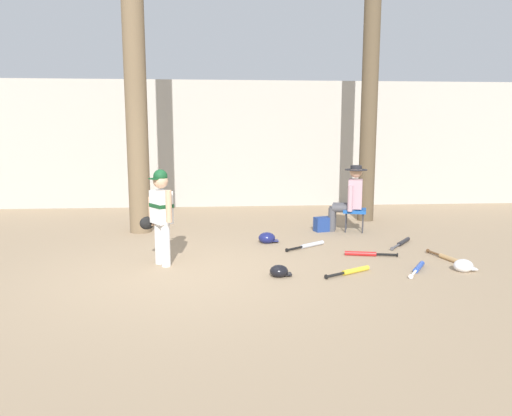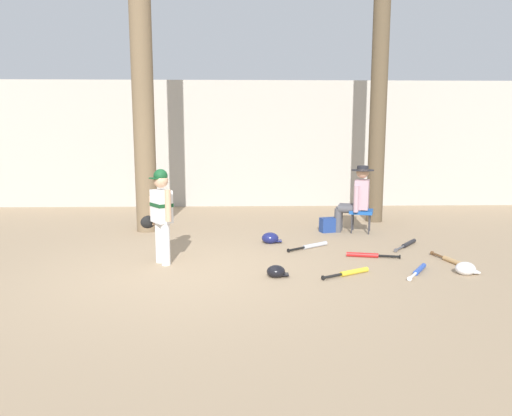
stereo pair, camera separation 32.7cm
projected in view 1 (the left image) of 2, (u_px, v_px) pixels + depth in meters
ground_plane at (189, 275)px, 6.13m from camera, size 60.00×60.00×0.00m
concrete_back_wall at (202, 144)px, 11.61m from camera, size 18.00×0.36×2.99m
tree_near_player at (136, 94)px, 8.37m from camera, size 0.59×0.59×5.49m
tree_behind_spectator at (370, 88)px, 9.50m from camera, size 0.50×0.50×5.83m
young_ballplayer at (160, 211)px, 6.47m from camera, size 0.51×0.51×1.31m
folding_stool at (355, 212)px, 8.75m from camera, size 0.50×0.50×0.41m
seated_spectator at (350, 196)px, 8.73m from camera, size 0.68×0.53×1.20m
handbag_beside_stool at (324, 224)px, 8.79m from camera, size 0.38×0.26×0.26m
bat_yellow_trainer at (352, 271)px, 6.17m from camera, size 0.67×0.41×0.07m
bat_aluminum_silver at (310, 245)px, 7.58m from camera, size 0.69×0.52×0.07m
bat_wood_tan at (448, 258)px, 6.81m from camera, size 0.23×0.71×0.07m
bat_black_composite at (402, 242)px, 7.77m from camera, size 0.56×0.69×0.07m
bat_blue_youth at (418, 268)px, 6.31m from camera, size 0.45×0.62×0.07m
bat_red_barrel at (365, 254)px, 7.05m from camera, size 0.75×0.23×0.07m
batting_helmet_black at (279, 271)px, 6.04m from camera, size 0.28×0.21×0.16m
batting_helmet_navy at (267, 238)px, 7.87m from camera, size 0.32×0.25×0.19m
batting_helmet_white at (464, 266)px, 6.27m from camera, size 0.29×0.23×0.17m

